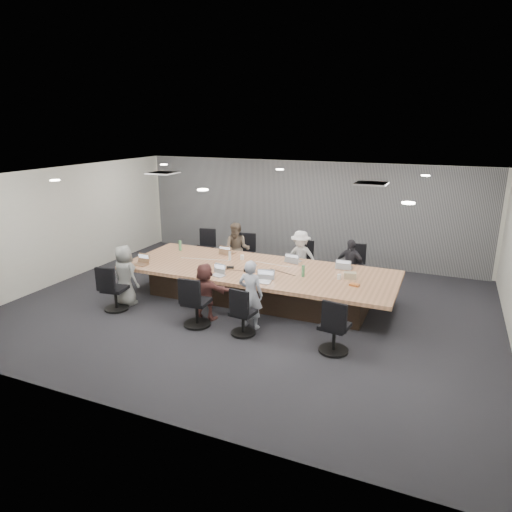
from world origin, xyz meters
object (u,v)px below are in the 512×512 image
at_px(chair_7, 334,330).
at_px(bottle_clear, 230,256).
at_px(chair_0, 203,252).
at_px(bottle_green_right, 303,271).
at_px(person_3, 350,266).
at_px(person_4, 125,275).
at_px(laptop_3, 345,267).
at_px(chair_2, 304,265).
at_px(laptop_5, 218,275).
at_px(mug_brown, 147,257).
at_px(laptop_6, 262,282).
at_px(laptop_1, 228,253).
at_px(person_5, 205,291).
at_px(chair_5, 197,306).
at_px(chair_6, 243,316).
at_px(chair_3, 352,270).
at_px(person_2, 300,258).
at_px(laptop_2, 293,261).
at_px(canvas_bag, 350,275).
at_px(snack_packet, 354,285).
at_px(conference_table, 258,283).
at_px(chair_4, 115,292).
at_px(laptop_4, 141,264).
at_px(stapler, 247,271).
at_px(person_1, 237,250).
at_px(person_6, 251,294).
at_px(chair_1, 243,257).

distance_m(chair_7, bottle_clear, 3.64).
xyz_separation_m(chair_0, bottle_green_right, (3.44, -1.84, 0.45)).
height_order(person_3, person_4, person_4).
bearing_deg(laptop_3, person_3, -91.39).
relative_size(chair_2, laptop_5, 2.69).
bearing_deg(mug_brown, laptop_6, -7.63).
height_order(laptop_1, person_5, person_5).
distance_m(chair_5, chair_6, 0.99).
bearing_deg(chair_6, chair_3, 75.32).
distance_m(chair_5, person_2, 3.26).
relative_size(laptop_6, bottle_clear, 1.76).
xyz_separation_m(chair_6, laptop_2, (0.12, 2.50, 0.39)).
bearing_deg(laptop_6, bottle_green_right, 37.19).
bearing_deg(chair_3, mug_brown, 15.20).
bearing_deg(person_2, laptop_3, -23.19).
relative_size(chair_5, canvas_bag, 3.39).
relative_size(person_5, mug_brown, 10.36).
xyz_separation_m(chair_5, laptop_1, (-0.58, 2.50, 0.33)).
relative_size(laptop_2, snack_packet, 1.90).
bearing_deg(mug_brown, chair_0, 82.00).
xyz_separation_m(conference_table, person_3, (1.75, 1.35, 0.23)).
bearing_deg(chair_5, laptop_1, 99.25).
distance_m(chair_7, canvas_bag, 1.87).
height_order(chair_2, chair_3, chair_3).
bearing_deg(laptop_2, chair_0, -9.07).
relative_size(chair_4, person_4, 0.59).
distance_m(chair_2, laptop_2, 0.97).
xyz_separation_m(conference_table, person_4, (-2.53, -1.35, 0.26)).
height_order(laptop_6, mug_brown, mug_brown).
distance_m(chair_4, laptop_4, 0.97).
bearing_deg(mug_brown, chair_6, -23.10).
relative_size(laptop_3, bottle_clear, 1.66).
bearing_deg(laptop_3, stapler, 29.96).
bearing_deg(person_3, chair_0, -173.51).
distance_m(chair_6, person_1, 3.45).
height_order(chair_6, person_2, person_2).
relative_size(chair_6, canvas_bag, 2.97).
bearing_deg(person_1, conference_table, -61.97).
bearing_deg(chair_3, person_6, 56.36).
height_order(chair_0, canvas_bag, canvas_bag).
bearing_deg(mug_brown, chair_1, 54.21).
height_order(chair_4, snack_packet, chair_4).
bearing_deg(chair_6, bottle_clear, 128.66).
height_order(laptop_2, stapler, stapler).
height_order(laptop_2, laptop_5, same).
bearing_deg(person_2, person_5, -110.96).
bearing_deg(laptop_4, chair_6, -13.18).
bearing_deg(chair_2, person_5, 79.79).
distance_m(chair_0, chair_4, 3.40).
height_order(laptop_4, person_5, person_5).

